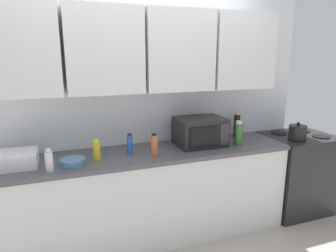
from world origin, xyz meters
The scene contains 13 objects.
wall_back_with_cabinets centered at (0.00, -0.07, 1.58)m, with size 3.67×0.38×2.60m.
counter_run centered at (0.00, -0.30, 0.45)m, with size 2.80×0.63×0.90m.
stove_range centered at (1.78, -0.32, 0.45)m, with size 0.76×0.64×0.91m.
kettle centered at (1.61, -0.46, 0.99)m, with size 0.18×0.18×0.18m.
microwave centered at (0.56, -0.27, 1.04)m, with size 0.48×0.37×0.28m.
dish_rack centered at (-1.14, -0.30, 0.96)m, with size 0.38×0.30×0.12m, color silver.
bottle_green_oil centered at (0.91, -0.41, 1.02)m, with size 0.08×0.08×0.25m.
bottle_blue_cleaner centered at (-0.18, -0.31, 0.99)m, with size 0.05×0.05×0.19m.
bottle_clear_tall centered at (-0.86, -0.51, 0.98)m, with size 0.06×0.06×0.18m.
bottle_soy_dark centered at (1.08, -0.12, 1.03)m, with size 0.07×0.07×0.28m.
bottle_spice_jar centered at (0.02, -0.43, 1.00)m, with size 0.06×0.06×0.21m.
bottle_yellow_mustard centered at (-0.48, -0.37, 0.99)m, with size 0.06×0.06×0.18m.
bowl_ceramic_small centered at (-0.68, -0.43, 0.93)m, with size 0.20×0.20×0.05m, color teal.
Camera 1 is at (-0.72, -2.87, 1.79)m, focal length 31.72 mm.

